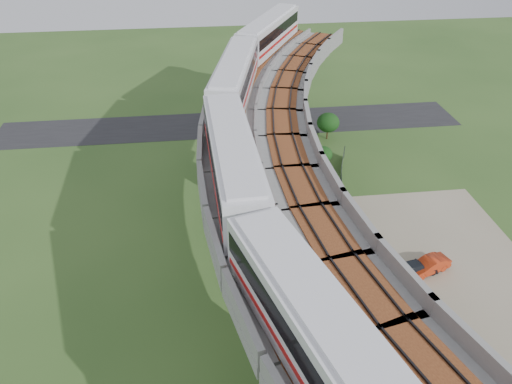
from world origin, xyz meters
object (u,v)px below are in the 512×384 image
at_px(car_white, 471,376).
at_px(car_dark, 416,268).
at_px(metro_train, 261,115).
at_px(car_red, 428,265).

bearing_deg(car_white, car_dark, 52.06).
distance_m(metro_train, car_white, 23.13).
height_order(metro_train, car_dark, metro_train).
xyz_separation_m(metro_train, car_white, (11.68, -16.14, -11.74)).
distance_m(car_white, car_red, 10.65).
bearing_deg(car_red, metro_train, -133.22).
bearing_deg(car_white, car_red, 46.28).
xyz_separation_m(car_white, car_red, (1.60, 10.53, 0.12)).
height_order(metro_train, car_red, metro_train).
distance_m(car_white, car_dark, 10.44).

